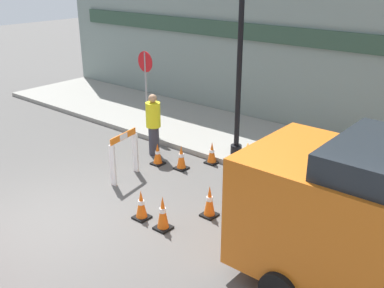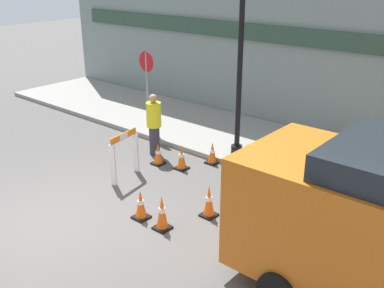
{
  "view_description": "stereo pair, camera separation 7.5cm",
  "coord_description": "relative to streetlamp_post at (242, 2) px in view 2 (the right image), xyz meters",
  "views": [
    {
      "loc": [
        6.98,
        -3.91,
        4.65
      ],
      "look_at": [
        1.11,
        3.15,
        1.0
      ],
      "focal_mm": 42.0,
      "sensor_mm": 36.0,
      "label": 1
    },
    {
      "loc": [
        7.04,
        -3.86,
        4.65
      ],
      "look_at": [
        1.11,
        3.15,
        1.0
      ],
      "focal_mm": 42.0,
      "sensor_mm": 36.0,
      "label": 2
    }
  ],
  "objects": [
    {
      "name": "sidewalk_slab",
      "position": [
        -1.02,
        1.16,
        -3.82
      ],
      "size": [
        18.0,
        3.37,
        0.14
      ],
      "color": "gray",
      "rests_on": "ground_plane"
    },
    {
      "name": "stop_sign",
      "position": [
        -3.27,
        0.06,
        -2.23
      ],
      "size": [
        0.6,
        0.06,
        2.26
      ],
      "rotation": [
        0.0,
        0.0,
        3.08
      ],
      "color": "gray",
      "rests_on": "sidewalk_slab"
    },
    {
      "name": "streetlamp_post",
      "position": [
        0.0,
        0.0,
        0.0
      ],
      "size": [
        0.44,
        0.44,
        5.89
      ],
      "color": "black",
      "rests_on": "sidewalk_slab"
    },
    {
      "name": "traffic_cone_4",
      "position": [
        0.25,
        -3.64,
        -3.59
      ],
      "size": [
        0.3,
        0.3,
        0.61
      ],
      "color": "black",
      "rests_on": "ground_plane"
    },
    {
      "name": "traffic_cone_2",
      "position": [
        0.84,
        -3.64,
        -3.55
      ],
      "size": [
        0.3,
        0.3,
        0.7
      ],
      "color": "black",
      "rests_on": "ground_plane"
    },
    {
      "name": "storefront_facade",
      "position": [
        -1.02,
        2.92,
        -1.13
      ],
      "size": [
        18.0,
        0.22,
        5.5
      ],
      "color": "gray",
      "rests_on": "ground_plane"
    },
    {
      "name": "traffic_cone_3",
      "position": [
        1.23,
        -2.71,
        -3.56
      ],
      "size": [
        0.3,
        0.3,
        0.67
      ],
      "color": "black",
      "rests_on": "ground_plane"
    },
    {
      "name": "traffic_cone_5",
      "position": [
        -0.31,
        -0.62,
        -3.61
      ],
      "size": [
        0.3,
        0.3,
        0.56
      ],
      "color": "black",
      "rests_on": "ground_plane"
    },
    {
      "name": "barricade_1",
      "position": [
        1.36,
        -1.69,
        -3.28
      ],
      "size": [
        0.45,
        0.75,
        1.14
      ],
      "rotation": [
        0.0,
        0.0,
        8.3
      ],
      "color": "white",
      "rests_on": "ground_plane"
    },
    {
      "name": "barricade_0",
      "position": [
        -1.35,
        -2.6,
        -3.27
      ],
      "size": [
        0.3,
        0.93,
        1.12
      ],
      "rotation": [
        0.0,
        0.0,
        4.9
      ],
      "color": "white",
      "rests_on": "ground_plane"
    },
    {
      "name": "traffic_cone_0",
      "position": [
        -0.67,
        -1.38,
        -3.58
      ],
      "size": [
        0.3,
        0.3,
        0.62
      ],
      "color": "black",
      "rests_on": "ground_plane"
    },
    {
      "name": "person_worker",
      "position": [
        -1.83,
        -1.14,
        -3.01
      ],
      "size": [
        0.52,
        0.52,
        1.64
      ],
      "rotation": [
        0.0,
        0.0,
        -0.57
      ],
      "color": "#33333D",
      "rests_on": "ground_plane"
    },
    {
      "name": "traffic_cone_1",
      "position": [
        -1.31,
        -1.54,
        -3.62
      ],
      "size": [
        0.3,
        0.3,
        0.55
      ],
      "color": "black",
      "rests_on": "ground_plane"
    },
    {
      "name": "ground_plane",
      "position": [
        -1.02,
        -5.02,
        -3.88
      ],
      "size": [
        60.0,
        60.0,
        0.0
      ],
      "primitive_type": "plane",
      "color": "#565451"
    }
  ]
}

